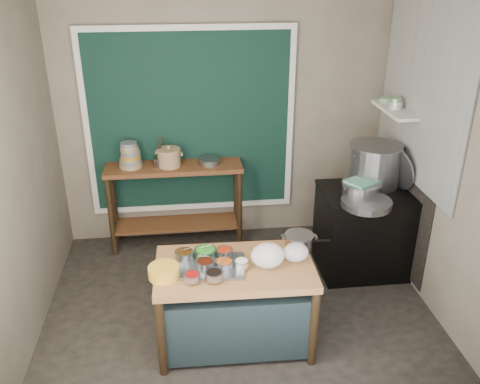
{
  "coord_description": "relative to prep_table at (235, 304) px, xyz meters",
  "views": [
    {
      "loc": [
        -0.44,
        -3.77,
        2.95
      ],
      "look_at": [
        0.04,
        0.25,
        1.08
      ],
      "focal_mm": 38.0,
      "sensor_mm": 36.0,
      "label": 1
    }
  ],
  "objects": [
    {
      "name": "yellow_basin",
      "position": [
        -0.55,
        -0.09,
        0.42
      ],
      "size": [
        0.29,
        0.29,
        0.09
      ],
      "primitive_type": "cylinder",
      "rotation": [
        0.0,
        0.0,
        -0.23
      ],
      "color": "orange",
      "rests_on": "prep_table"
    },
    {
      "name": "prep_table",
      "position": [
        0.0,
        0.0,
        0.0
      ],
      "size": [
        1.27,
        0.75,
        0.75
      ],
      "primitive_type": "cube",
      "rotation": [
        0.0,
        0.0,
        -0.03
      ],
      "color": "#9C6A38",
      "rests_on": "floor"
    },
    {
      "name": "saucepan",
      "position": [
        0.55,
        0.19,
        0.44
      ],
      "size": [
        0.28,
        0.28,
        0.14
      ],
      "primitive_type": null,
      "rotation": [
        0.0,
        0.0,
        -0.11
      ],
      "color": "gray",
      "rests_on": "prep_table"
    },
    {
      "name": "stock_pot",
      "position": [
        1.52,
        1.12,
        0.71
      ],
      "size": [
        0.67,
        0.67,
        0.42
      ],
      "primitive_type": null,
      "rotation": [
        0.0,
        0.0,
        0.3
      ],
      "color": "gray",
      "rests_on": "stove_top"
    },
    {
      "name": "plastic_bag_a",
      "position": [
        0.25,
        -0.04,
        0.47
      ],
      "size": [
        0.33,
        0.31,
        0.2
      ],
      "primitive_type": "ellipsoid",
      "rotation": [
        0.0,
        0.0,
        -0.41
      ],
      "color": "white",
      "rests_on": "prep_table"
    },
    {
      "name": "curtain_panel",
      "position": [
        -0.27,
        1.88,
        0.98
      ],
      "size": [
        2.1,
        0.02,
        1.9
      ],
      "primitive_type": "cube",
      "color": "black",
      "rests_on": "back_wall"
    },
    {
      "name": "wide_bowl",
      "position": [
        -0.09,
        1.69,
        0.6
      ],
      "size": [
        0.24,
        0.24,
        0.06
      ],
      "primitive_type": "cylinder",
      "rotation": [
        0.0,
        0.0,
        0.02
      ],
      "color": "gray",
      "rests_on": "back_counter"
    },
    {
      "name": "right_wall",
      "position": [
        1.84,
        0.41,
        1.02
      ],
      "size": [
        0.02,
        3.0,
        2.8
      ],
      "primitive_type": "cube",
      "color": "#746859",
      "rests_on": "floor"
    },
    {
      "name": "ceramic_crock",
      "position": [
        -0.51,
        1.67,
        0.66
      ],
      "size": [
        0.32,
        0.32,
        0.17
      ],
      "primitive_type": null,
      "rotation": [
        0.0,
        0.0,
        -0.3
      ],
      "color": "#977452",
      "rests_on": "back_counter"
    },
    {
      "name": "wall_shelf",
      "position": [
        1.71,
        1.26,
        1.23
      ],
      "size": [
        0.22,
        0.7,
        0.03
      ],
      "primitive_type": "cube",
      "color": "beige",
      "rests_on": "right_wall"
    },
    {
      "name": "stove_top",
      "position": [
        1.43,
        0.96,
        0.49
      ],
      "size": [
        0.92,
        0.69,
        0.03
      ],
      "primitive_type": "cube",
      "color": "black",
      "rests_on": "stove_block"
    },
    {
      "name": "green_cloth",
      "position": [
        1.32,
        0.9,
        0.64
      ],
      "size": [
        0.36,
        0.34,
        0.02
      ],
      "primitive_type": "cube",
      "rotation": [
        0.0,
        0.0,
        0.56
      ],
      "color": "#5FA892",
      "rests_on": "steamer"
    },
    {
      "name": "pot_lid",
      "position": [
        1.72,
        0.99,
        0.72
      ],
      "size": [
        0.2,
        0.44,
        0.42
      ],
      "primitive_type": "cylinder",
      "rotation": [
        0.0,
        1.36,
        0.23
      ],
      "color": "gray",
      "rests_on": "stove_top"
    },
    {
      "name": "condiment_bowls",
      "position": [
        -0.2,
        0.0,
        0.43
      ],
      "size": [
        0.57,
        0.47,
        0.07
      ],
      "color": "gray",
      "rests_on": "condiment_tray"
    },
    {
      "name": "bowl_stack",
      "position": [
        -0.91,
        1.7,
        0.69
      ],
      "size": [
        0.24,
        0.24,
        0.27
      ],
      "color": "tan",
      "rests_on": "back_counter"
    },
    {
      "name": "back_counter",
      "position": [
        -0.47,
        1.69,
        0.1
      ],
      "size": [
        1.45,
        0.4,
        0.95
      ],
      "primitive_type": "cube",
      "color": "brown",
      "rests_on": "floor"
    },
    {
      "name": "curtain_frame",
      "position": [
        -0.27,
        1.87,
        0.98
      ],
      "size": [
        2.22,
        0.03,
        2.02
      ],
      "primitive_type": null,
      "color": "beige",
      "rests_on": "back_wall"
    },
    {
      "name": "left_wall",
      "position": [
        -1.68,
        0.41,
        1.02
      ],
      "size": [
        0.02,
        3.0,
        2.8
      ],
      "primitive_type": "cube",
      "color": "#746859",
      "rests_on": "floor"
    },
    {
      "name": "soot_patch",
      "position": [
        1.82,
        1.06,
        0.32
      ],
      "size": [
        0.01,
        1.3,
        1.3
      ],
      "primitive_type": "cube",
      "color": "black",
      "rests_on": "right_wall"
    },
    {
      "name": "shelf_bowl_green",
      "position": [
        1.71,
        1.5,
        1.26
      ],
      "size": [
        0.15,
        0.15,
        0.05
      ],
      "primitive_type": "cylinder",
      "rotation": [
        0.0,
        0.0,
        -0.17
      ],
      "color": "gray",
      "rests_on": "wall_shelf"
    },
    {
      "name": "condiment_tray",
      "position": [
        -0.19,
        -0.0,
        0.39
      ],
      "size": [
        0.55,
        0.42,
        0.02
      ],
      "primitive_type": "cube",
      "rotation": [
        0.0,
        0.0,
        -0.11
      ],
      "color": "gray",
      "rests_on": "prep_table"
    },
    {
      "name": "steamer",
      "position": [
        1.32,
        0.9,
        0.57
      ],
      "size": [
        0.49,
        0.49,
        0.13
      ],
      "primitive_type": null,
      "rotation": [
        0.0,
        0.0,
        0.29
      ],
      "color": "gray",
      "rests_on": "stove_top"
    },
    {
      "name": "utensil_cup",
      "position": [
        -0.6,
        1.69,
        0.62
      ],
      "size": [
        0.2,
        0.2,
        0.1
      ],
      "primitive_type": "cylinder",
      "rotation": [
        0.0,
        0.0,
        -0.29
      ],
      "color": "gray",
      "rests_on": "back_counter"
    },
    {
      "name": "shallow_pan",
      "position": [
        1.28,
        0.65,
        0.54
      ],
      "size": [
        0.52,
        0.52,
        0.06
      ],
      "primitive_type": "cylinder",
      "rotation": [
        0.0,
        0.0,
        0.12
      ],
      "color": "gray",
      "rests_on": "stove_top"
    },
    {
      "name": "back_wall",
      "position": [
        0.08,
        1.92,
        1.02
      ],
      "size": [
        3.5,
        0.02,
        2.8
      ],
      "primitive_type": "cube",
      "color": "#746859",
      "rests_on": "floor"
    },
    {
      "name": "shelf_bowl_stack",
      "position": [
        1.71,
        1.25,
        1.29
      ],
      "size": [
        0.13,
        0.13,
        0.11
      ],
      "color": "silver",
      "rests_on": "wall_shelf"
    },
    {
      "name": "tile_panel",
      "position": [
        1.82,
        0.96,
        1.48
      ],
      "size": [
        0.02,
        1.7,
        1.7
      ],
      "primitive_type": "cube",
      "color": "#B2B2AA",
      "rests_on": "right_wall"
    },
    {
      "name": "floor",
      "position": [
        0.08,
        0.41,
        -0.39
      ],
      "size": [
        3.5,
        3.0,
        0.02
      ],
      "primitive_type": "cube",
      "color": "#2F2A24",
      "rests_on": "ground"
    },
    {
      "name": "plastic_bag_b",
      "position": [
        0.49,
        0.01,
        0.45
      ],
      "size": [
        0.26,
        0.24,
        0.15
      ],
      "primitive_type": "ellipsoid",
      "rotation": [
        0.0,
        0.0,
        -0.42
      ],
      "color": "white",
      "rests_on": "prep_table"
    },
    {
      "name": "stove_block",
      "position": [
        1.43,
        0.96,
        0.05
      ],
      "size": [
        0.9,
        0.68,
        0.85
      ],
      "primitive_type": "cube",
      "color": "black",
      "rests_on": "floor"
    }
  ]
}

